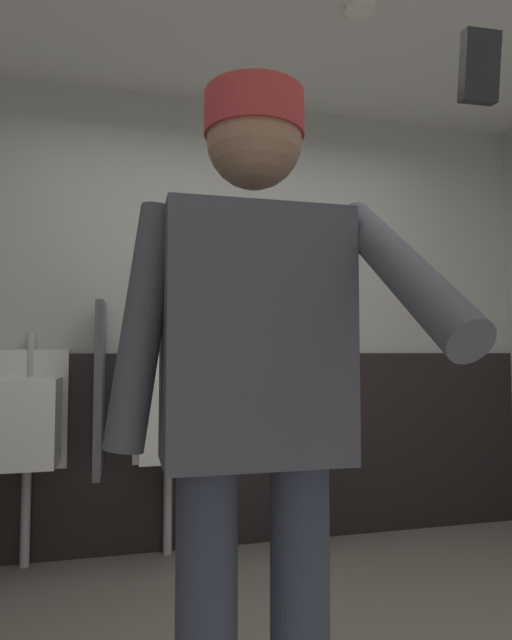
{
  "coord_description": "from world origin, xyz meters",
  "views": [
    {
      "loc": [
        -0.6,
        -1.53,
        1.14
      ],
      "look_at": [
        -0.15,
        0.28,
        1.25
      ],
      "focal_mm": 29.68,
      "sensor_mm": 36.0,
      "label": 1
    }
  ],
  "objects_px": {
    "person": "(255,391)",
    "urinal_middle": "(170,417)",
    "urinal_right": "(298,413)",
    "cell_phone": "(480,67)",
    "urinal_left": "(25,421)"
  },
  "relations": [
    {
      "from": "urinal_middle",
      "to": "urinal_right",
      "type": "height_order",
      "value": "same"
    },
    {
      "from": "urinal_right",
      "to": "cell_phone",
      "type": "distance_m",
      "value": 2.48
    },
    {
      "from": "urinal_right",
      "to": "cell_phone",
      "type": "height_order",
      "value": "cell_phone"
    },
    {
      "from": "person",
      "to": "urinal_middle",
      "type": "bearing_deg",
      "value": 91.58
    },
    {
      "from": "cell_phone",
      "to": "urinal_right",
      "type": "bearing_deg",
      "value": 81.44
    },
    {
      "from": "urinal_middle",
      "to": "person",
      "type": "xyz_separation_m",
      "value": [
        0.05,
        -1.79,
        0.27
      ]
    },
    {
      "from": "urinal_left",
      "to": "urinal_right",
      "type": "distance_m",
      "value": 1.5
    },
    {
      "from": "urinal_right",
      "to": "person",
      "type": "bearing_deg",
      "value": -111.35
    },
    {
      "from": "urinal_left",
      "to": "urinal_middle",
      "type": "xyz_separation_m",
      "value": [
        0.75,
        0.0,
        0.0
      ]
    },
    {
      "from": "urinal_right",
      "to": "urinal_left",
      "type": "bearing_deg",
      "value": 180.0
    },
    {
      "from": "urinal_left",
      "to": "urinal_middle",
      "type": "height_order",
      "value": "same"
    },
    {
      "from": "urinal_left",
      "to": "cell_phone",
      "type": "relative_size",
      "value": 11.27
    },
    {
      "from": "urinal_right",
      "to": "urinal_middle",
      "type": "bearing_deg",
      "value": 180.0
    },
    {
      "from": "cell_phone",
      "to": "urinal_middle",
      "type": "bearing_deg",
      "value": 99.97
    },
    {
      "from": "urinal_middle",
      "to": "urinal_right",
      "type": "bearing_deg",
      "value": 0.0
    }
  ]
}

